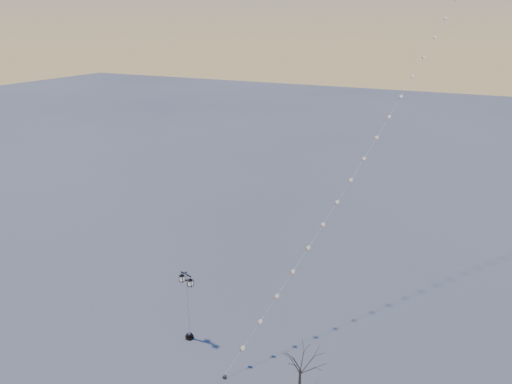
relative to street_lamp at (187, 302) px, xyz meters
The scene contains 4 objects.
ground 5.18m from the street_lamp, 45.15° to the right, with size 300.00×300.00×0.00m, color #555757.
street_lamp is the anchor object (origin of this frame).
bare_tree 9.65m from the street_lamp, ahead, with size 2.10×2.10×3.48m.
kite_train 31.65m from the street_lamp, 60.20° to the left, with size 16.32×48.83×45.71m.
Camera 1 is at (14.55, -21.59, 22.58)m, focal length 32.95 mm.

